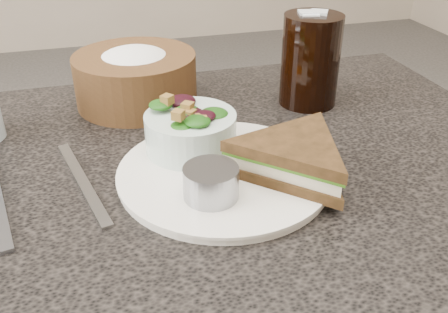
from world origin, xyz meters
TOP-DOWN VIEW (x-y plane):
  - dinner_plate at (0.05, -0.02)m, footprint 0.26×0.26m
  - sandwich at (0.13, -0.05)m, footprint 0.25×0.25m
  - salad_bowl at (0.03, 0.05)m, footprint 0.14×0.14m
  - dressing_ramekin at (0.02, -0.07)m, footprint 0.08×0.08m
  - orange_wedge at (0.06, 0.07)m, footprint 0.08×0.08m
  - knife at (-0.11, 0.02)m, footprint 0.06×0.20m
  - bread_basket at (-0.02, 0.24)m, footprint 0.24×0.24m
  - cola_glass at (0.25, 0.17)m, footprint 0.11×0.11m

SIDE VIEW (x-z plane):
  - knife at x=-0.11m, z-range 0.75..0.75m
  - dinner_plate at x=0.05m, z-range 0.75..0.76m
  - orange_wedge at x=0.06m, z-range 0.76..0.79m
  - dressing_ramekin at x=0.02m, z-range 0.76..0.80m
  - sandwich at x=0.13m, z-range 0.76..0.81m
  - salad_bowl at x=0.03m, z-range 0.76..0.83m
  - bread_basket at x=-0.02m, z-range 0.75..0.86m
  - cola_glass at x=0.25m, z-range 0.75..0.90m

